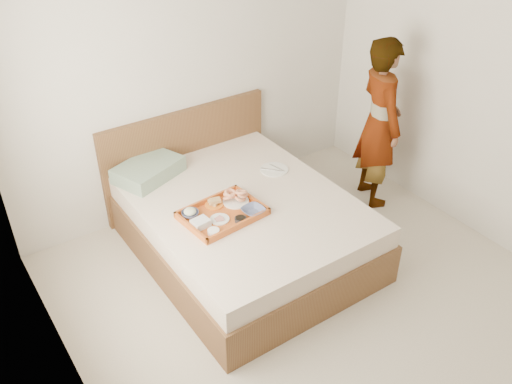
{
  "coord_description": "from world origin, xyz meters",
  "views": [
    {
      "loc": [
        -2.12,
        -2.06,
        3.03
      ],
      "look_at": [
        -0.09,
        0.9,
        0.65
      ],
      "focal_mm": 38.51,
      "sensor_mm": 36.0,
      "label": 1
    }
  ],
  "objects_px": {
    "bed": "(244,227)",
    "tray": "(222,213)",
    "dinner_plate": "(274,170)",
    "person": "(379,123)"
  },
  "relations": [
    {
      "from": "tray",
      "to": "person",
      "type": "height_order",
      "value": "person"
    },
    {
      "from": "dinner_plate",
      "to": "person",
      "type": "height_order",
      "value": "person"
    },
    {
      "from": "bed",
      "to": "tray",
      "type": "bearing_deg",
      "value": -161.96
    },
    {
      "from": "dinner_plate",
      "to": "bed",
      "type": "bearing_deg",
      "value": -152.83
    },
    {
      "from": "dinner_plate",
      "to": "person",
      "type": "xyz_separation_m",
      "value": [
        1.01,
        -0.24,
        0.26
      ]
    },
    {
      "from": "tray",
      "to": "dinner_plate",
      "type": "relative_size",
      "value": 2.47
    },
    {
      "from": "bed",
      "to": "person",
      "type": "xyz_separation_m",
      "value": [
        1.49,
        0.01,
        0.53
      ]
    },
    {
      "from": "tray",
      "to": "bed",
      "type": "bearing_deg",
      "value": 12.75
    },
    {
      "from": "dinner_plate",
      "to": "person",
      "type": "bearing_deg",
      "value": -13.16
    },
    {
      "from": "bed",
      "to": "tray",
      "type": "distance_m",
      "value": 0.39
    }
  ]
}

